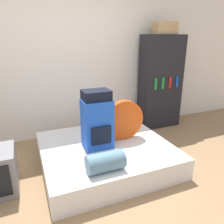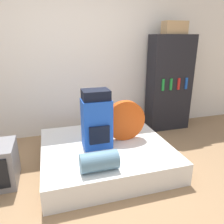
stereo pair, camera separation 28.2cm
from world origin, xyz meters
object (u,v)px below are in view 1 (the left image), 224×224
(bookshelf, at_px, (160,83))
(cardboard_box, at_px, (165,28))
(backpack, at_px, (97,120))
(tent_bag, at_px, (124,120))
(sleeping_roll, at_px, (106,162))

(bookshelf, distance_m, cardboard_box, 0.95)
(backpack, relative_size, cardboard_box, 1.89)
(cardboard_box, bearing_deg, tent_bag, -144.57)
(tent_bag, xyz_separation_m, sleeping_roll, (-0.52, -0.64, -0.18))
(sleeping_roll, bearing_deg, backpack, 79.70)
(tent_bag, relative_size, sleeping_roll, 1.37)
(backpack, xyz_separation_m, sleeping_roll, (-0.10, -0.55, -0.26))
(sleeping_roll, bearing_deg, cardboard_box, 41.17)
(backpack, bearing_deg, tent_bag, 12.13)
(backpack, distance_m, bookshelf, 1.84)
(bookshelf, bearing_deg, backpack, -149.45)
(bookshelf, bearing_deg, cardboard_box, -61.28)
(backpack, xyz_separation_m, tent_bag, (0.42, 0.09, -0.09))
(tent_bag, xyz_separation_m, bookshelf, (1.15, 0.84, 0.29))
(bookshelf, bearing_deg, tent_bag, -144.02)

